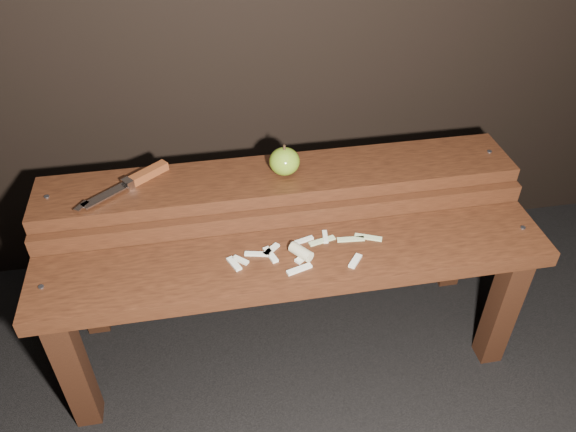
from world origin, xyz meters
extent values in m
plane|color=black|center=(0.00, 0.00, 0.00)|extent=(60.00, 60.00, 0.00)
cube|color=black|center=(-0.54, -0.10, 0.19)|extent=(0.06, 0.06, 0.38)
cube|color=black|center=(0.54, -0.10, 0.19)|extent=(0.06, 0.06, 0.38)
cube|color=#381A0D|center=(0.00, -0.05, 0.40)|extent=(1.20, 0.20, 0.04)
cylinder|color=slate|center=(-0.56, -0.05, 0.42)|extent=(0.01, 0.01, 0.00)
cylinder|color=slate|center=(0.56, -0.05, 0.42)|extent=(0.01, 0.01, 0.00)
cube|color=black|center=(-0.54, 0.20, 0.23)|extent=(0.06, 0.06, 0.46)
cube|color=black|center=(0.54, 0.20, 0.23)|extent=(0.06, 0.06, 0.46)
cube|color=#381A0D|center=(0.00, 0.07, 0.44)|extent=(1.20, 0.02, 0.05)
cube|color=#381A0D|center=(0.00, 0.17, 0.48)|extent=(1.20, 0.18, 0.04)
cylinder|color=slate|center=(-0.56, 0.17, 0.50)|extent=(0.01, 0.01, 0.00)
cylinder|color=slate|center=(0.56, 0.17, 0.50)|extent=(0.01, 0.01, 0.00)
ellipsoid|color=olive|center=(0.01, 0.17, 0.53)|extent=(0.08, 0.08, 0.07)
cylinder|color=#382314|center=(0.01, 0.17, 0.57)|extent=(0.01, 0.01, 0.01)
cube|color=brown|center=(-0.32, 0.21, 0.51)|extent=(0.10, 0.08, 0.02)
cube|color=silver|center=(-0.37, 0.18, 0.51)|extent=(0.03, 0.03, 0.02)
cube|color=silver|center=(-0.42, 0.14, 0.51)|extent=(0.11, 0.09, 0.00)
cube|color=silver|center=(-0.47, 0.11, 0.51)|extent=(0.03, 0.04, 0.00)
cube|color=beige|center=(-0.05, -0.02, 0.42)|extent=(0.04, 0.04, 0.01)
cube|color=beige|center=(0.00, -0.10, 0.42)|extent=(0.06, 0.03, 0.01)
cube|color=beige|center=(-0.06, -0.04, 0.42)|extent=(0.03, 0.06, 0.01)
cube|color=beige|center=(0.08, 0.00, 0.42)|extent=(0.02, 0.04, 0.01)
cube|color=beige|center=(0.13, -0.09, 0.42)|extent=(0.04, 0.05, 0.01)
cube|color=beige|center=(-0.09, -0.03, 0.42)|extent=(0.06, 0.02, 0.01)
cube|color=beige|center=(0.02, 0.00, 0.42)|extent=(0.06, 0.03, 0.01)
cube|color=beige|center=(-0.14, -0.05, 0.42)|extent=(0.03, 0.05, 0.01)
cube|color=beige|center=(-0.13, -0.04, 0.42)|extent=(0.04, 0.03, 0.01)
cube|color=beige|center=(0.01, -0.06, 0.42)|extent=(0.05, 0.04, 0.01)
cylinder|color=#C9BB8C|center=(0.01, -0.05, 0.43)|extent=(0.05, 0.06, 0.03)
cube|color=#BCC988|center=(0.14, -0.02, 0.42)|extent=(0.07, 0.02, 0.00)
cube|color=#BCC988|center=(0.18, -0.02, 0.42)|extent=(0.07, 0.04, 0.00)
cube|color=#BCC988|center=(0.07, -0.01, 0.42)|extent=(0.07, 0.03, 0.00)
camera|label=1|loc=(-0.19, -0.97, 1.30)|focal=35.00mm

